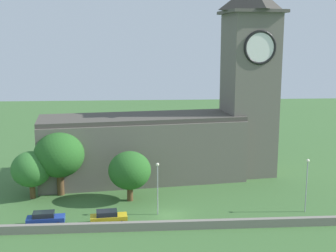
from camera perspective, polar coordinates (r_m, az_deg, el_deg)
ground_plane at (r=73.91m, az=-0.66°, el=-6.90°), size 200.00×200.00×0.00m
church at (r=73.78m, az=1.73°, el=0.42°), size 39.81×14.58×31.47m
quay_barrier at (r=55.58m, az=0.51°, el=-12.46°), size 49.15×0.70×1.07m
car_blue at (r=58.60m, az=-15.29°, el=-11.23°), size 4.74×2.32×1.73m
car_yellow at (r=57.53m, az=-7.58°, el=-11.36°), size 4.71×2.41×1.72m
streetlamp_west_mid at (r=58.60m, az=-1.33°, el=-6.89°), size 0.44×0.44×7.00m
streetlamp_central at (r=62.20m, az=17.20°, el=-6.19°), size 0.44×0.44×7.25m
tree_churchyard at (r=63.86m, az=-4.88°, el=-5.64°), size 6.02×6.02×7.17m
tree_riverside_east at (r=67.51m, az=-16.94°, el=-5.26°), size 5.69×5.69×6.93m
tree_riverside_west at (r=67.48m, az=-13.63°, el=-3.60°), size 7.30×7.30×9.37m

